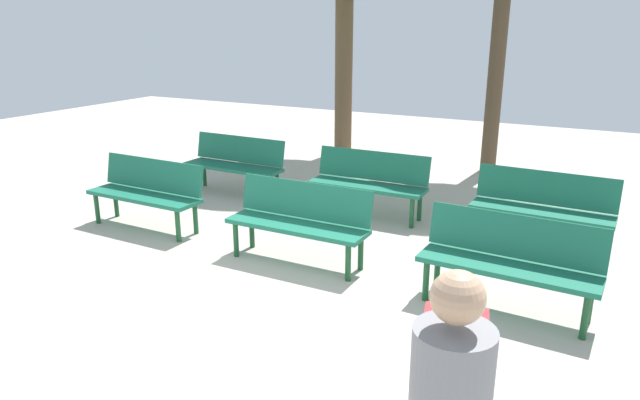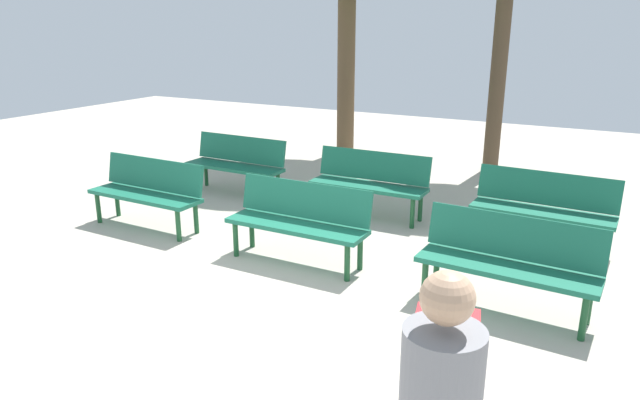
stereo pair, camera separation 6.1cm
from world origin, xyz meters
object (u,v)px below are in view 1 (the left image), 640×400
object	(u,v)px
bench_r0_c1	(300,218)
bench_r1_c0	(235,161)
bench_r0_c2	(510,258)
bench_r1_c1	(369,180)
bench_r0_c0	(147,189)
bench_r1_c2	(543,204)

from	to	relation	value
bench_r0_c1	bench_r1_c0	distance (m)	2.87
bench_r0_c2	bench_r1_c0	xyz separation A→B (m)	(-4.45, 1.94, 0.00)
bench_r0_c2	bench_r1_c1	world-z (taller)	same
bench_r0_c0	bench_r0_c1	xyz separation A→B (m)	(2.29, -0.06, 0.00)
bench_r0_c0	bench_r1_c2	xyz separation A→B (m)	(4.58, 1.69, 0.00)
bench_r0_c1	bench_r1_c1	world-z (taller)	same
bench_r0_c0	bench_r1_c2	world-z (taller)	same
bench_r0_c0	bench_r1_c0	distance (m)	1.79
bench_r0_c2	bench_r1_c2	distance (m)	1.84
bench_r0_c2	bench_r1_c0	bearing A→B (deg)	159.19
bench_r0_c0	bench_r1_c0	world-z (taller)	same
bench_r0_c2	bench_r1_c1	xyz separation A→B (m)	(-2.20, 1.91, 0.00)
bench_r0_c0	bench_r0_c2	xyz separation A→B (m)	(4.54, -0.15, 0.00)
bench_r1_c2	bench_r1_c1	bearing A→B (deg)	-179.81
bench_r0_c1	bench_r1_c1	size ratio (longest dim) A/B	1.00
bench_r1_c0	bench_r1_c1	world-z (taller)	same
bench_r0_c0	bench_r0_c1	size ratio (longest dim) A/B	1.01
bench_r0_c0	bench_r0_c1	bearing A→B (deg)	-0.46
bench_r0_c0	bench_r1_c1	distance (m)	2.93
bench_r0_c2	bench_r1_c1	bearing A→B (deg)	141.80
bench_r1_c0	bench_r0_c2	bearing A→B (deg)	-22.36
bench_r0_c0	bench_r0_c2	world-z (taller)	same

